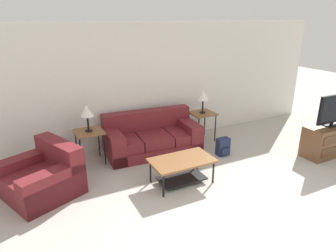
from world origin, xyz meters
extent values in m
plane|color=#B2ADA3|center=(0.00, 0.00, 0.00)|extent=(24.00, 24.00, 0.00)
cube|color=silver|center=(0.00, 3.94, 1.30)|extent=(9.11, 0.06, 2.60)
cube|color=maroon|center=(-0.21, 3.31, 0.11)|extent=(1.98, 1.09, 0.22)
cube|color=maroon|center=(-0.85, 3.34, 0.32)|extent=(0.68, 0.90, 0.20)
cube|color=maroon|center=(-0.21, 3.29, 0.32)|extent=(0.68, 0.90, 0.20)
cube|color=maroon|center=(0.42, 3.25, 0.32)|extent=(0.68, 0.90, 0.20)
cube|color=maroon|center=(-0.19, 3.66, 0.62)|extent=(1.93, 0.39, 0.40)
cube|color=maroon|center=(-1.03, 3.37, 0.29)|extent=(0.34, 0.97, 0.58)
cube|color=maroon|center=(0.60, 3.26, 0.29)|extent=(0.34, 0.97, 0.58)
cube|color=maroon|center=(-2.46, 2.65, 0.20)|extent=(1.35, 1.38, 0.40)
cube|color=maroon|center=(-2.11, 2.80, 0.60)|extent=(0.66, 1.09, 0.40)
cube|color=maroon|center=(-2.62, 3.03, 0.28)|extent=(1.03, 0.64, 0.56)
cube|color=maroon|center=(-2.30, 2.28, 0.28)|extent=(1.03, 0.64, 0.56)
cube|color=brown|center=(-0.28, 1.94, 0.42)|extent=(1.06, 0.63, 0.04)
cylinder|color=black|center=(-0.75, 1.69, 0.20)|extent=(0.03, 0.03, 0.40)
cylinder|color=black|center=(0.20, 1.69, 0.20)|extent=(0.03, 0.03, 0.40)
cylinder|color=black|center=(-0.75, 2.20, 0.20)|extent=(0.03, 0.03, 0.40)
cylinder|color=black|center=(0.20, 2.20, 0.20)|extent=(0.03, 0.03, 0.40)
cube|color=black|center=(-0.28, 1.94, 0.08)|extent=(0.80, 0.44, 0.02)
cube|color=brown|center=(-1.48, 3.40, 0.64)|extent=(0.52, 0.51, 0.03)
cylinder|color=black|center=(-1.71, 3.19, 0.31)|extent=(0.03, 0.03, 0.63)
cylinder|color=black|center=(-1.26, 3.19, 0.31)|extent=(0.03, 0.03, 0.63)
cylinder|color=black|center=(-1.71, 3.61, 0.31)|extent=(0.03, 0.03, 0.63)
cylinder|color=black|center=(-1.26, 3.61, 0.31)|extent=(0.03, 0.03, 0.63)
cube|color=brown|center=(1.06, 3.40, 0.64)|extent=(0.52, 0.51, 0.03)
cylinder|color=black|center=(0.84, 3.19, 0.31)|extent=(0.03, 0.03, 0.63)
cylinder|color=black|center=(1.28, 3.19, 0.31)|extent=(0.03, 0.03, 0.63)
cylinder|color=black|center=(0.84, 3.61, 0.31)|extent=(0.03, 0.03, 0.63)
cylinder|color=black|center=(1.28, 3.61, 0.31)|extent=(0.03, 0.03, 0.63)
cylinder|color=black|center=(-1.48, 3.40, 0.67)|extent=(0.14, 0.14, 0.02)
cylinder|color=black|center=(-1.48, 3.40, 0.82)|extent=(0.04, 0.04, 0.28)
cone|color=white|center=(-1.48, 3.40, 1.07)|extent=(0.25, 0.25, 0.22)
cylinder|color=black|center=(1.06, 3.40, 0.67)|extent=(0.14, 0.14, 0.02)
cylinder|color=black|center=(1.06, 3.40, 0.82)|extent=(0.04, 0.04, 0.28)
cone|color=white|center=(1.06, 3.40, 1.07)|extent=(0.25, 0.25, 0.22)
cube|color=brown|center=(2.95, 1.58, 0.32)|extent=(1.10, 0.47, 0.63)
cube|color=black|center=(2.95, 1.58, 0.64)|extent=(0.30, 0.20, 0.02)
cube|color=black|center=(2.95, 1.58, 0.68)|extent=(0.06, 0.04, 0.05)
cube|color=black|center=(2.95, 1.58, 0.99)|extent=(0.86, 0.05, 0.58)
cube|color=black|center=(2.95, 1.55, 0.99)|extent=(0.79, 0.01, 0.51)
cube|color=#1E2847|center=(1.02, 2.53, 0.18)|extent=(0.26, 0.16, 0.36)
cube|color=#1E2847|center=(1.02, 2.43, 0.11)|extent=(0.20, 0.05, 0.15)
cylinder|color=#1E2847|center=(0.95, 2.63, 0.20)|extent=(0.02, 0.02, 0.27)
cylinder|color=#1E2847|center=(1.09, 2.63, 0.20)|extent=(0.02, 0.02, 0.27)
camera|label=1|loc=(-2.52, -1.98, 2.69)|focal=32.00mm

